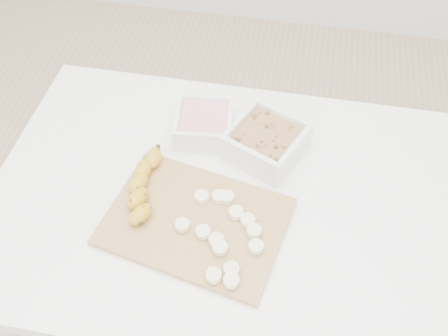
% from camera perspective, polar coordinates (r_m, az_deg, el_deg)
% --- Properties ---
extents(ground, '(3.50, 3.50, 0.00)m').
position_cam_1_polar(ground, '(1.73, -0.19, -17.89)').
color(ground, '#C6AD89').
rests_on(ground, ground).
extents(table, '(1.00, 0.70, 0.75)m').
position_cam_1_polar(table, '(1.15, -0.28, -6.05)').
color(table, white).
rests_on(table, ground).
extents(bowl_yogurt, '(0.15, 0.15, 0.06)m').
position_cam_1_polar(bowl_yogurt, '(1.16, -2.30, 5.06)').
color(bowl_yogurt, white).
rests_on(bowl_yogurt, table).
extents(bowl_granola, '(0.20, 0.20, 0.07)m').
position_cam_1_polar(bowl_granola, '(1.12, 4.81, 3.06)').
color(bowl_granola, white).
rests_on(bowl_granola, table).
extents(cutting_board, '(0.40, 0.32, 0.01)m').
position_cam_1_polar(cutting_board, '(1.02, -3.26, -6.13)').
color(cutting_board, '#AC8949').
rests_on(cutting_board, table).
extents(banana, '(0.07, 0.20, 0.03)m').
position_cam_1_polar(banana, '(1.06, -9.15, -2.07)').
color(banana, '#BB8D18').
rests_on(banana, cutting_board).
extents(banana_slices, '(0.18, 0.22, 0.02)m').
position_cam_1_polar(banana_slices, '(0.99, 0.02, -7.40)').
color(banana_slices, '#F6E9B7').
rests_on(banana_slices, cutting_board).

